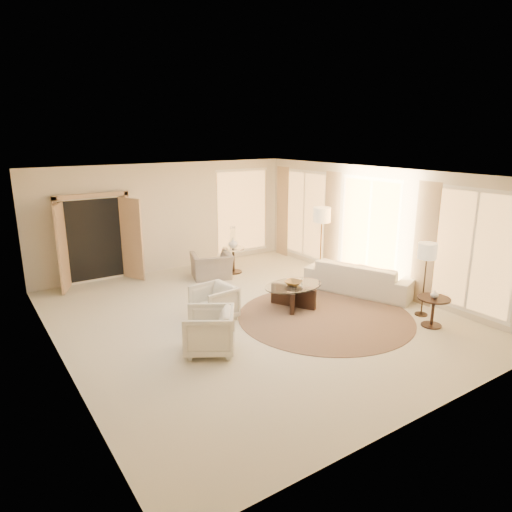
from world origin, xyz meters
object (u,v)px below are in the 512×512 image
sofa (360,277)px  floor_lamp_far (427,254)px  end_table (433,307)px  floor_lamp_near (322,218)px  side_vase (233,243)px  bowl (294,283)px  side_table (233,258)px  accent_chair (212,262)px  coffee_table (293,293)px  end_vase (435,294)px  armchair_left (214,301)px  armchair_right (209,329)px

sofa → floor_lamp_far: size_ratio=1.64×
end_table → floor_lamp_near: (0.30, 3.51, 1.12)m
floor_lamp_near → side_vase: (-1.65, 1.52, -0.72)m
floor_lamp_far → end_table: bearing=-123.2°
floor_lamp_near → bowl: floor_lamp_near is taller
sofa → side_table: (-1.65, 2.89, 0.05)m
accent_chair → coffee_table: 2.74m
end_vase → coffee_table: bearing=125.1°
coffee_table → floor_lamp_near: size_ratio=0.81×
floor_lamp_near → bowl: bearing=-145.6°
armchair_left → sofa: bearing=76.7°
accent_chair → sofa: bearing=147.0°
sofa → accent_chair: accent_chair is taller
end_table → accent_chair: bearing=112.5°
end_table → end_vase: size_ratio=3.90×
armchair_left → accent_chair: (1.22, 2.36, 0.05)m
armchair_left → side_vase: bearing=135.8°
floor_lamp_near → accent_chair: bearing=148.7°
armchair_left → armchair_right: armchair_right is taller
armchair_left → floor_lamp_near: floor_lamp_near is taller
bowl → floor_lamp_near: bearing=34.4°
coffee_table → bowl: bearing=0.0°
armchair_right → accent_chair: 4.03m
coffee_table → side_vase: 2.84m
bowl → floor_lamp_far: bearing=-43.7°
floor_lamp_near → bowl: size_ratio=5.03×
armchair_left → end_table: bearing=45.5°
end_table → side_table: bearing=105.0°
end_table → end_vase: bearing=90.0°
accent_chair → bowl: size_ratio=2.77×
coffee_table → floor_lamp_far: floor_lamp_far is taller
end_vase → floor_lamp_far: bearing=56.8°
armchair_right → floor_lamp_near: size_ratio=0.46×
coffee_table → floor_lamp_near: floor_lamp_near is taller
floor_lamp_far → end_vase: bearing=-123.2°
armchair_left → bowl: (1.70, -0.34, 0.15)m
armchair_right → end_table: bearing=103.1°
armchair_left → end_vase: (3.26, -2.57, 0.26)m
end_table → coffee_table: bearing=125.1°
end_table → side_vase: side_vase is taller
floor_lamp_far → armchair_left: bearing=149.3°
sofa → armchair_left: (-3.56, 0.44, 0.02)m
armchair_left → floor_lamp_far: 4.23m
accent_chair → floor_lamp_far: (2.34, -4.48, 0.83)m
armchair_left → floor_lamp_far: floor_lamp_far is taller
end_table → side_table: (-1.35, 5.02, 0.01)m
coffee_table → side_table: (0.22, 2.79, 0.10)m
armchair_right → coffee_table: 2.56m
accent_chair → floor_lamp_far: 5.12m
coffee_table → floor_lamp_near: (1.86, 1.27, 1.20)m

